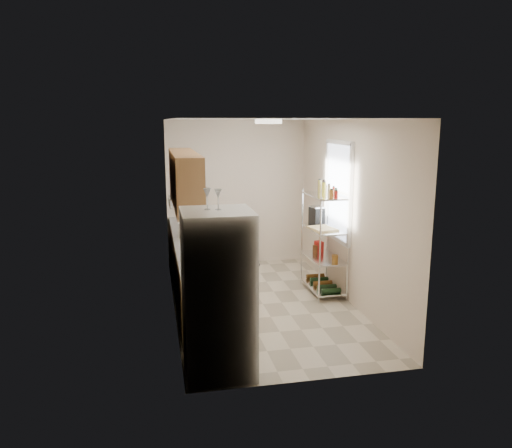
{
  "coord_description": "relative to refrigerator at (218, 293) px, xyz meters",
  "views": [
    {
      "loc": [
        -1.47,
        -6.61,
        2.57
      ],
      "look_at": [
        -0.05,
        0.25,
        1.13
      ],
      "focal_mm": 35.0,
      "sensor_mm": 36.0,
      "label": 1
    }
  ],
  "objects": [
    {
      "name": "wine_glass_b",
      "position": [
        -0.08,
        0.07,
        0.96
      ],
      "size": [
        0.08,
        0.08,
        0.21
      ],
      "primitive_type": null,
      "color": "silver",
      "rests_on": "refrigerator"
    },
    {
      "name": "range_hood",
      "position": [
        -0.13,
        2.71,
        0.53
      ],
      "size": [
        0.5,
        0.6,
        0.12
      ],
      "primitive_type": "cube",
      "color": "#B7BABC",
      "rests_on": "room"
    },
    {
      "name": "wine_glass_a",
      "position": [
        0.02,
        0.03,
        0.96
      ],
      "size": [
        0.07,
        0.07,
        0.21
      ],
      "primitive_type": null,
      "color": "silver",
      "rests_on": "refrigerator"
    },
    {
      "name": "room",
      "position": [
        0.87,
        1.81,
        0.44
      ],
      "size": [
        2.52,
        4.42,
        2.62
      ],
      "color": "beige",
      "rests_on": "ground"
    },
    {
      "name": "frying_pan_large",
      "position": [
        -0.09,
        2.84,
        0.06
      ],
      "size": [
        0.32,
        0.32,
        0.04
      ],
      "primitive_type": "cylinder",
      "rotation": [
        0.0,
        0.0,
        -0.41
      ],
      "color": "black",
      "rests_on": "counter_run"
    },
    {
      "name": "storage_bag",
      "position": [
        1.91,
        2.44,
        -0.21
      ],
      "size": [
        0.12,
        0.15,
        0.16
      ],
      "primitive_type": "cube",
      "rotation": [
        0.0,
        0.0,
        0.11
      ],
      "color": "#B41D16",
      "rests_on": "bakers_rack"
    },
    {
      "name": "upper_cabinets",
      "position": [
        -0.18,
        1.91,
        0.95
      ],
      "size": [
        0.33,
        2.2,
        0.72
      ],
      "primitive_type": "cube",
      "color": "#A27045",
      "rests_on": "room"
    },
    {
      "name": "espresso_machine",
      "position": [
        1.85,
        2.4,
        0.3
      ],
      "size": [
        0.2,
        0.27,
        0.28
      ],
      "primitive_type": "cube",
      "rotation": [
        0.0,
        0.0,
        0.15
      ],
      "color": "black",
      "rests_on": "bakers_rack"
    },
    {
      "name": "ceiling_dome",
      "position": [
        0.87,
        1.51,
        1.71
      ],
      "size": [
        0.34,
        0.34,
        0.05
      ],
      "primitive_type": "cylinder",
      "color": "white",
      "rests_on": "room"
    },
    {
      "name": "rice_cooker",
      "position": [
        -0.13,
        2.35,
        0.16
      ],
      "size": [
        0.28,
        0.28,
        0.22
      ],
      "primitive_type": "cylinder",
      "color": "white",
      "rests_on": "counter_run"
    },
    {
      "name": "frying_pan_small",
      "position": [
        0.01,
        2.82,
        0.06
      ],
      "size": [
        0.22,
        0.22,
        0.04
      ],
      "primitive_type": "cylinder",
      "rotation": [
        0.0,
        0.0,
        0.09
      ],
      "color": "black",
      "rests_on": "counter_run"
    },
    {
      "name": "refrigerator",
      "position": [
        0.0,
        0.0,
        0.0
      ],
      "size": [
        0.71,
        0.71,
        1.71
      ],
      "primitive_type": "cube",
      "color": "white",
      "rests_on": "ground"
    },
    {
      "name": "cutting_board",
      "position": [
        1.81,
        2.01,
        0.17
      ],
      "size": [
        0.4,
        0.47,
        0.03
      ],
      "primitive_type": "cube",
      "rotation": [
        0.0,
        0.0,
        0.21
      ],
      "color": "tan",
      "rests_on": "bakers_rack"
    },
    {
      "name": "counter_run",
      "position": [
        -0.05,
        2.25,
        -0.4
      ],
      "size": [
        0.63,
        3.51,
        0.9
      ],
      "color": "#A27045",
      "rests_on": "ground"
    },
    {
      "name": "window",
      "position": [
        2.1,
        2.16,
        0.69
      ],
      "size": [
        0.06,
        1.0,
        1.46
      ],
      "primitive_type": "cube",
      "color": "white",
      "rests_on": "room"
    },
    {
      "name": "bakers_rack",
      "position": [
        1.88,
        2.1,
        0.25
      ],
      "size": [
        0.45,
        0.9,
        1.73
      ],
      "color": "silver",
      "rests_on": "ground"
    }
  ]
}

